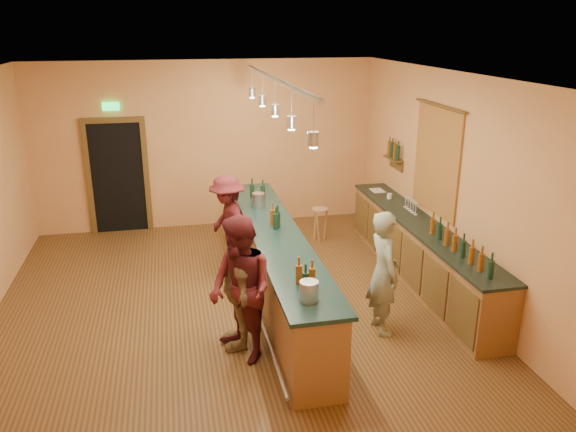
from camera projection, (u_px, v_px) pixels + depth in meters
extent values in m
plane|color=#4E2D16|center=(230.00, 304.00, 8.07)|extent=(7.00, 7.00, 0.00)
cube|color=silver|center=(222.00, 75.00, 7.03)|extent=(6.50, 7.00, 0.02)
cube|color=#C9804B|center=(207.00, 145.00, 10.79)|extent=(6.50, 0.02, 3.20)
cube|color=#C9804B|center=(275.00, 327.00, 4.31)|extent=(6.50, 0.02, 3.20)
cube|color=#C9804B|center=(449.00, 184.00, 8.19)|extent=(0.02, 7.00, 3.20)
cube|color=black|center=(118.00, 178.00, 10.61)|extent=(0.95, 0.06, 2.10)
cube|color=#4C3617|center=(89.00, 180.00, 10.49)|extent=(0.10, 0.08, 2.10)
cube|color=#4C3617|center=(147.00, 177.00, 10.70)|extent=(0.10, 0.08, 2.10)
cube|color=#4C3617|center=(112.00, 120.00, 10.24)|extent=(1.15, 0.08, 0.10)
cube|color=#19E54C|center=(111.00, 106.00, 10.15)|extent=(0.30, 0.04, 0.15)
cube|color=maroon|center=(436.00, 161.00, 8.48)|extent=(0.03, 1.40, 1.60)
cube|color=#4C3617|center=(393.00, 159.00, 9.95)|extent=(0.16, 0.55, 0.03)
cube|color=#4C3617|center=(396.00, 164.00, 9.99)|extent=(0.03, 0.55, 0.18)
cube|color=brown|center=(419.00, 253.00, 8.69)|extent=(0.55, 4.50, 0.90)
cube|color=black|center=(421.00, 224.00, 8.54)|extent=(0.60, 4.55, 0.04)
cylinder|color=silver|center=(390.00, 196.00, 9.72)|extent=(0.09, 0.09, 0.09)
cube|color=silver|center=(377.00, 190.00, 10.19)|extent=(0.22, 0.30, 0.01)
cube|color=brown|center=(276.00, 268.00, 8.04)|extent=(0.60, 5.00, 1.00)
cube|color=black|center=(276.00, 234.00, 7.87)|extent=(0.70, 5.10, 0.05)
cylinder|color=silver|center=(252.00, 292.00, 8.08)|extent=(0.05, 5.00, 0.05)
cylinder|color=silver|center=(309.00, 291.00, 5.87)|extent=(0.20, 0.20, 0.22)
cylinder|color=silver|center=(259.00, 200.00, 8.93)|extent=(0.20, 0.20, 0.22)
cube|color=silver|center=(275.00, 79.00, 7.18)|extent=(0.06, 4.60, 0.05)
cylinder|color=silver|center=(314.00, 118.00, 5.39)|extent=(0.01, 0.01, 0.35)
cylinder|color=#A5A5AD|center=(313.00, 139.00, 5.46)|extent=(0.11, 0.11, 0.14)
cylinder|color=#FFEABF|center=(313.00, 147.00, 5.49)|extent=(0.08, 0.08, 0.02)
cylinder|color=silver|center=(291.00, 105.00, 6.32)|extent=(0.01, 0.01, 0.35)
cylinder|color=#A5A5AD|center=(291.00, 122.00, 6.38)|extent=(0.11, 0.11, 0.14)
cylinder|color=#FFEABF|center=(291.00, 129.00, 6.41)|extent=(0.08, 0.08, 0.02)
cylinder|color=silver|center=(275.00, 94.00, 7.25)|extent=(0.01, 0.01, 0.35)
cylinder|color=#A5A5AD|center=(275.00, 110.00, 7.31)|extent=(0.11, 0.11, 0.14)
cylinder|color=#FFEABF|center=(275.00, 116.00, 7.34)|extent=(0.08, 0.08, 0.02)
cylinder|color=silver|center=(262.00, 86.00, 8.17)|extent=(0.01, 0.01, 0.35)
cylinder|color=#A5A5AD|center=(262.00, 100.00, 8.24)|extent=(0.11, 0.11, 0.14)
cylinder|color=#FFEABF|center=(262.00, 106.00, 8.26)|extent=(0.08, 0.08, 0.02)
cylinder|color=silver|center=(252.00, 80.00, 9.10)|extent=(0.01, 0.01, 0.35)
cylinder|color=#A5A5AD|center=(252.00, 93.00, 9.16)|extent=(0.11, 0.11, 0.14)
cylinder|color=#FFEABF|center=(252.00, 98.00, 9.19)|extent=(0.08, 0.08, 0.02)
imported|color=gray|center=(383.00, 273.00, 7.12)|extent=(0.41, 0.61, 1.64)
imported|color=#59191E|center=(241.00, 290.00, 6.52)|extent=(0.97, 1.06, 1.77)
imported|color=#997A51|center=(237.00, 284.00, 6.79)|extent=(0.43, 0.98, 1.65)
imported|color=#59191E|center=(228.00, 224.00, 8.94)|extent=(0.85, 1.15, 1.59)
cylinder|color=#986E44|center=(320.00, 210.00, 10.22)|extent=(0.30, 0.30, 0.04)
cylinder|color=#986E44|center=(326.00, 225.00, 10.35)|extent=(0.04, 0.04, 0.59)
cylinder|color=#986E44|center=(315.00, 224.00, 10.41)|extent=(0.04, 0.04, 0.59)
cylinder|color=#986E44|center=(318.00, 228.00, 10.22)|extent=(0.04, 0.04, 0.59)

